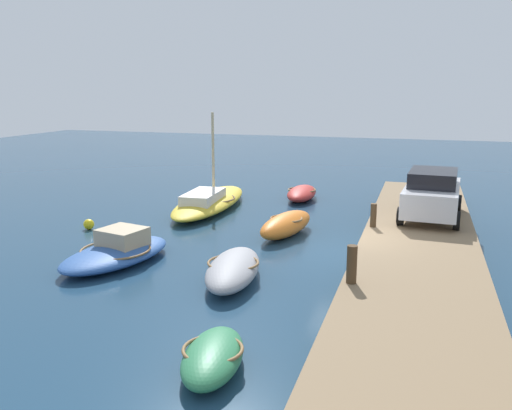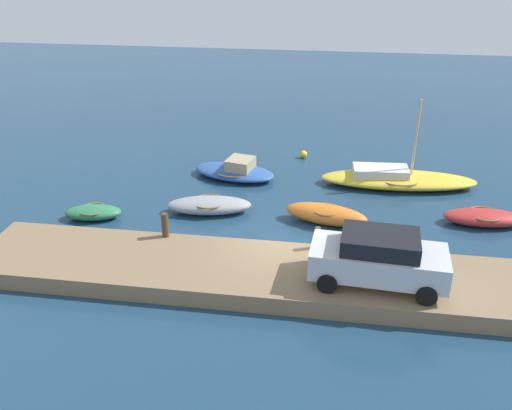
{
  "view_description": "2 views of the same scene",
  "coord_description": "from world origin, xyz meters",
  "px_view_note": "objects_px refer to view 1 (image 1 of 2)",
  "views": [
    {
      "loc": [
        -17.02,
        -2.04,
        5.32
      ],
      "look_at": [
        1.09,
        3.63,
        1.15
      ],
      "focal_mm": 37.53,
      "sensor_mm": 36.0,
      "label": 1
    },
    {
      "loc": [
        1.55,
        -17.66,
        10.65
      ],
      "look_at": [
        -1.5,
        2.66,
        0.59
      ],
      "focal_mm": 38.02,
      "sensor_mm": 36.0,
      "label": 2
    }
  ],
  "objects_px": {
    "rowboat_grey": "(233,269)",
    "parked_car": "(432,193)",
    "dinghy_green": "(213,356)",
    "mooring_post_mid_west": "(373,215)",
    "sailboat_yellow": "(209,201)",
    "mooring_post_west": "(352,264)",
    "rowboat_orange": "(286,224)",
    "motorboat_blue": "(117,251)",
    "rowboat_red": "(302,193)",
    "marker_buoy": "(89,224)"
  },
  "relations": [
    {
      "from": "rowboat_red",
      "to": "parked_car",
      "type": "relative_size",
      "value": 0.75
    },
    {
      "from": "rowboat_grey",
      "to": "parked_car",
      "type": "relative_size",
      "value": 0.86
    },
    {
      "from": "mooring_post_mid_west",
      "to": "marker_buoy",
      "type": "relative_size",
      "value": 2.03
    },
    {
      "from": "rowboat_orange",
      "to": "dinghy_green",
      "type": "height_order",
      "value": "rowboat_orange"
    },
    {
      "from": "mooring_post_west",
      "to": "rowboat_orange",
      "type": "bearing_deg",
      "value": 28.0
    },
    {
      "from": "motorboat_blue",
      "to": "mooring_post_west",
      "type": "bearing_deg",
      "value": -87.55
    },
    {
      "from": "rowboat_red",
      "to": "parked_car",
      "type": "bearing_deg",
      "value": -131.22
    },
    {
      "from": "mooring_post_mid_west",
      "to": "sailboat_yellow",
      "type": "bearing_deg",
      "value": 65.32
    },
    {
      "from": "dinghy_green",
      "to": "mooring_post_mid_west",
      "type": "distance_m",
      "value": 9.8
    },
    {
      "from": "rowboat_orange",
      "to": "rowboat_grey",
      "type": "relative_size",
      "value": 0.94
    },
    {
      "from": "rowboat_grey",
      "to": "mooring_post_west",
      "type": "distance_m",
      "value": 3.59
    },
    {
      "from": "motorboat_blue",
      "to": "rowboat_grey",
      "type": "bearing_deg",
      "value": -83.59
    },
    {
      "from": "dinghy_green",
      "to": "rowboat_grey",
      "type": "relative_size",
      "value": 0.66
    },
    {
      "from": "sailboat_yellow",
      "to": "rowboat_red",
      "type": "height_order",
      "value": "sailboat_yellow"
    },
    {
      "from": "rowboat_red",
      "to": "mooring_post_mid_west",
      "type": "relative_size",
      "value": 4.06
    },
    {
      "from": "mooring_post_mid_west",
      "to": "dinghy_green",
      "type": "bearing_deg",
      "value": 167.54
    },
    {
      "from": "rowboat_orange",
      "to": "sailboat_yellow",
      "type": "bearing_deg",
      "value": 65.48
    },
    {
      "from": "sailboat_yellow",
      "to": "rowboat_red",
      "type": "relative_size",
      "value": 2.25
    },
    {
      "from": "sailboat_yellow",
      "to": "marker_buoy",
      "type": "distance_m",
      "value": 5.59
    },
    {
      "from": "motorboat_blue",
      "to": "mooring_post_mid_west",
      "type": "bearing_deg",
      "value": -46.93
    },
    {
      "from": "mooring_post_mid_west",
      "to": "motorboat_blue",
      "type": "bearing_deg",
      "value": 120.72
    },
    {
      "from": "rowboat_orange",
      "to": "dinghy_green",
      "type": "bearing_deg",
      "value": -162.12
    },
    {
      "from": "mooring_post_west",
      "to": "marker_buoy",
      "type": "relative_size",
      "value": 2.36
    },
    {
      "from": "motorboat_blue",
      "to": "marker_buoy",
      "type": "bearing_deg",
      "value": 57.59
    },
    {
      "from": "rowboat_orange",
      "to": "mooring_post_mid_west",
      "type": "height_order",
      "value": "mooring_post_mid_west"
    },
    {
      "from": "rowboat_red",
      "to": "mooring_post_west",
      "type": "xyz_separation_m",
      "value": [
        -12.39,
        -4.0,
        0.78
      ]
    },
    {
      "from": "rowboat_orange",
      "to": "rowboat_grey",
      "type": "bearing_deg",
      "value": -171.11
    },
    {
      "from": "motorboat_blue",
      "to": "parked_car",
      "type": "height_order",
      "value": "parked_car"
    },
    {
      "from": "sailboat_yellow",
      "to": "mooring_post_west",
      "type": "distance_m",
      "value": 11.84
    },
    {
      "from": "rowboat_grey",
      "to": "rowboat_red",
      "type": "distance_m",
      "value": 11.53
    },
    {
      "from": "rowboat_grey",
      "to": "mooring_post_mid_west",
      "type": "distance_m",
      "value": 5.92
    },
    {
      "from": "dinghy_green",
      "to": "marker_buoy",
      "type": "xyz_separation_m",
      "value": [
        8.33,
        8.47,
        -0.09
      ]
    },
    {
      "from": "rowboat_grey",
      "to": "mooring_post_mid_west",
      "type": "relative_size",
      "value": 4.67
    },
    {
      "from": "rowboat_orange",
      "to": "motorboat_blue",
      "type": "xyz_separation_m",
      "value": [
        -4.62,
        4.24,
        -0.06
      ]
    },
    {
      "from": "mooring_post_mid_west",
      "to": "parked_car",
      "type": "relative_size",
      "value": 0.18
    },
    {
      "from": "motorboat_blue",
      "to": "mooring_post_west",
      "type": "height_order",
      "value": "mooring_post_west"
    },
    {
      "from": "rowboat_grey",
      "to": "marker_buoy",
      "type": "distance_m",
      "value": 8.02
    },
    {
      "from": "sailboat_yellow",
      "to": "mooring_post_mid_west",
      "type": "bearing_deg",
      "value": -117.99
    },
    {
      "from": "sailboat_yellow",
      "to": "rowboat_grey",
      "type": "xyz_separation_m",
      "value": [
        -8.25,
        -4.11,
        -0.03
      ]
    },
    {
      "from": "mooring_post_west",
      "to": "parked_car",
      "type": "xyz_separation_m",
      "value": [
        7.67,
        -1.9,
        0.44
      ]
    },
    {
      "from": "sailboat_yellow",
      "to": "motorboat_blue",
      "type": "xyz_separation_m",
      "value": [
        -7.84,
        -0.13,
        -0.02
      ]
    },
    {
      "from": "rowboat_red",
      "to": "marker_buoy",
      "type": "relative_size",
      "value": 8.23
    },
    {
      "from": "rowboat_orange",
      "to": "marker_buoy",
      "type": "relative_size",
      "value": 8.94
    },
    {
      "from": "rowboat_grey",
      "to": "sailboat_yellow",
      "type": "bearing_deg",
      "value": 17.17
    },
    {
      "from": "rowboat_orange",
      "to": "motorboat_blue",
      "type": "distance_m",
      "value": 6.27
    },
    {
      "from": "marker_buoy",
      "to": "rowboat_orange",
      "type": "bearing_deg",
      "value": -78.99
    },
    {
      "from": "rowboat_orange",
      "to": "rowboat_red",
      "type": "xyz_separation_m",
      "value": [
        6.48,
        0.86,
        -0.1
      ]
    },
    {
      "from": "marker_buoy",
      "to": "rowboat_grey",
      "type": "bearing_deg",
      "value": -116.54
    },
    {
      "from": "sailboat_yellow",
      "to": "marker_buoy",
      "type": "height_order",
      "value": "sailboat_yellow"
    },
    {
      "from": "marker_buoy",
      "to": "dinghy_green",
      "type": "bearing_deg",
      "value": -134.52
    }
  ]
}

